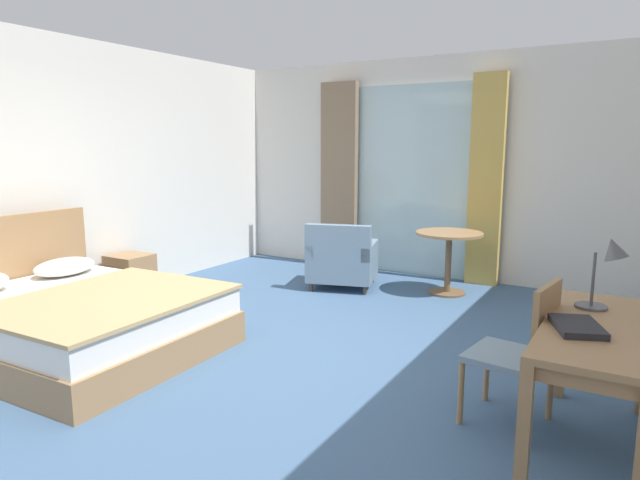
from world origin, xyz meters
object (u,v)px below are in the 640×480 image
object	(u,v)px
armchair_by_window	(342,261)
round_cafe_table	(449,248)
writing_desk	(598,342)
closed_book	(577,326)
desk_lamp	(608,261)
nightstand	(131,276)
desk_chair	(523,348)
bed	(75,318)

from	to	relation	value
armchair_by_window	round_cafe_table	distance (m)	1.24
writing_desk	round_cafe_table	size ratio (longest dim) A/B	1.83
closed_book	desk_lamp	bearing A→B (deg)	56.49
desk_lamp	closed_book	xyz separation A→B (m)	(-0.10, -0.45, -0.27)
nightstand	writing_desk	xyz separation A→B (m)	(4.64, -0.87, 0.39)
desk_chair	desk_lamp	bearing A→B (deg)	26.99
closed_book	round_cafe_table	distance (m)	3.36
desk_chair	closed_book	size ratio (longest dim) A/B	2.72
nightstand	desk_lamp	bearing A→B (deg)	-6.90
writing_desk	closed_book	size ratio (longest dim) A/B	4.15
writing_desk	armchair_by_window	distance (m)	3.75
closed_book	armchair_by_window	xyz separation A→B (m)	(-2.75, 2.58, -0.42)
desk_lamp	round_cafe_table	bearing A→B (deg)	123.97
bed	desk_chair	size ratio (longest dim) A/B	2.37
writing_desk	closed_book	distance (m)	0.21
bed	nightstand	world-z (taller)	bed
desk_chair	round_cafe_table	size ratio (longest dim) A/B	1.20
closed_book	writing_desk	bearing A→B (deg)	36.82
bed	nightstand	distance (m)	1.57
bed	desk_lamp	distance (m)	3.93
nightstand	writing_desk	bearing A→B (deg)	-10.57
round_cafe_table	nightstand	bearing A→B (deg)	-146.78
closed_book	round_cafe_table	size ratio (longest dim) A/B	0.44
writing_desk	desk_lamp	bearing A→B (deg)	89.05
desk_lamp	writing_desk	bearing A→B (deg)	-90.95
writing_desk	nightstand	bearing A→B (deg)	169.43
nightstand	desk_lamp	xyz separation A→B (m)	(4.65, -0.56, 0.77)
writing_desk	armchair_by_window	xyz separation A→B (m)	(-2.84, 2.43, -0.31)
nightstand	desk_chair	bearing A→B (deg)	-10.18
nightstand	armchair_by_window	distance (m)	2.39
desk_chair	desk_lamp	size ratio (longest dim) A/B	2.00
armchair_by_window	round_cafe_table	bearing A→B (deg)	18.13
closed_book	nightstand	bearing A→B (deg)	146.10
closed_book	round_cafe_table	xyz separation A→B (m)	(-1.59, 2.96, -0.22)
closed_book	armchair_by_window	distance (m)	3.79
nightstand	round_cafe_table	size ratio (longest dim) A/B	0.65
bed	round_cafe_table	bearing A→B (deg)	57.15
bed	round_cafe_table	world-z (taller)	bed
nightstand	desk_lamp	distance (m)	4.75
closed_book	armchair_by_window	world-z (taller)	armchair_by_window
desk_lamp	armchair_by_window	xyz separation A→B (m)	(-2.84, 2.12, -0.69)
round_cafe_table	desk_lamp	bearing A→B (deg)	-56.03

